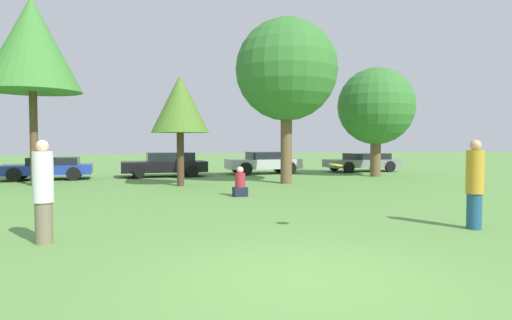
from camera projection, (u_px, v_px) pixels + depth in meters
ground_plane at (306, 279)px, 5.95m from camera, size 120.00×120.00×0.00m
person_thrower at (43, 191)px, 7.98m from camera, size 0.36×0.36×1.89m
person_catcher at (475, 184)px, 9.32m from camera, size 0.36×0.36×1.90m
frisbee at (336, 165)px, 8.85m from camera, size 0.27×0.27×0.06m
bystander_sitting at (240, 184)px, 14.86m from camera, size 0.46×0.38×1.01m
tree_1 at (32, 45)px, 18.23m from camera, size 3.92×3.92×7.84m
tree_2 at (180, 104)px, 18.21m from camera, size 2.39×2.39×4.61m
tree_3 at (286, 70)px, 19.22m from camera, size 4.46×4.46×7.23m
tree_4 at (376, 107)px, 23.14m from camera, size 4.03×4.03×5.72m
parked_car_blue at (49, 167)px, 21.29m from camera, size 4.10×2.01×1.09m
parked_car_black at (166, 164)px, 23.11m from camera, size 4.36×2.06×1.27m
parked_car_silver at (264, 162)px, 25.16m from camera, size 4.16×2.06×1.25m
parked_car_grey at (363, 161)px, 26.98m from camera, size 4.52×2.01×1.12m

